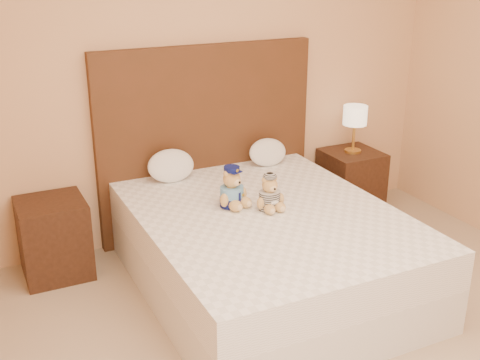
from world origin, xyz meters
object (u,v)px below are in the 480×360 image
at_px(lamp, 355,118).
at_px(pillow_left, 171,164).
at_px(nightstand_right, 351,182).
at_px(teddy_police, 232,187).
at_px(nightstand_left, 54,238).
at_px(pillow_right, 268,151).
at_px(bed, 267,250).
at_px(teddy_prisoner, 270,193).

bearing_deg(lamp, pillow_left, 178.94).
bearing_deg(nightstand_right, pillow_left, 178.94).
distance_m(teddy_police, pillow_left, 0.67).
height_order(nightstand_left, pillow_right, pillow_right).
bearing_deg(pillow_left, nightstand_left, -178.06).
distance_m(lamp, pillow_right, 0.83).
relative_size(nightstand_left, teddy_police, 1.99).
bearing_deg(pillow_left, teddy_police, -72.59).
xyz_separation_m(bed, teddy_prisoner, (0.03, 0.04, 0.39)).
distance_m(nightstand_right, teddy_prisoner, 1.49).
bearing_deg(bed, lamp, 32.62).
bearing_deg(nightstand_right, bed, -147.38).
relative_size(teddy_police, pillow_left, 0.78).
height_order(bed, pillow_left, pillow_left).
height_order(pillow_left, pillow_right, pillow_left).
height_order(nightstand_right, teddy_prisoner, teddy_prisoner).
height_order(nightstand_right, pillow_left, pillow_left).
relative_size(nightstand_right, teddy_police, 1.99).
bearing_deg(teddy_police, lamp, 3.45).
xyz_separation_m(bed, teddy_police, (-0.17, 0.20, 0.41)).
distance_m(pillow_left, pillow_right, 0.81).
xyz_separation_m(bed, nightstand_right, (1.25, 0.80, -0.00)).
bearing_deg(nightstand_left, bed, -32.62).
xyz_separation_m(bed, nightstand_left, (-1.25, 0.80, -0.00)).
distance_m(bed, pillow_right, 1.02).
height_order(nightstand_left, teddy_prisoner, teddy_prisoner).
xyz_separation_m(nightstand_left, teddy_prisoner, (1.28, -0.76, 0.39)).
bearing_deg(pillow_right, teddy_prisoner, -117.44).
bearing_deg(bed, nightstand_right, 32.62).
height_order(bed, teddy_prisoner, teddy_prisoner).
distance_m(nightstand_left, teddy_prisoner, 1.54).
distance_m(lamp, teddy_police, 1.55).
height_order(bed, nightstand_right, same).
relative_size(teddy_prisoner, pillow_right, 0.74).
bearing_deg(bed, pillow_left, 113.68).
bearing_deg(teddy_prisoner, pillow_right, 59.92).
bearing_deg(nightstand_left, pillow_right, 1.01).
xyz_separation_m(lamp, teddy_police, (-1.42, -0.60, -0.16)).
bearing_deg(lamp, teddy_prisoner, -147.97).
bearing_deg(pillow_right, nightstand_left, -178.99).
xyz_separation_m(teddy_police, pillow_right, (0.61, 0.63, -0.03)).
height_order(teddy_police, teddy_prisoner, teddy_police).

